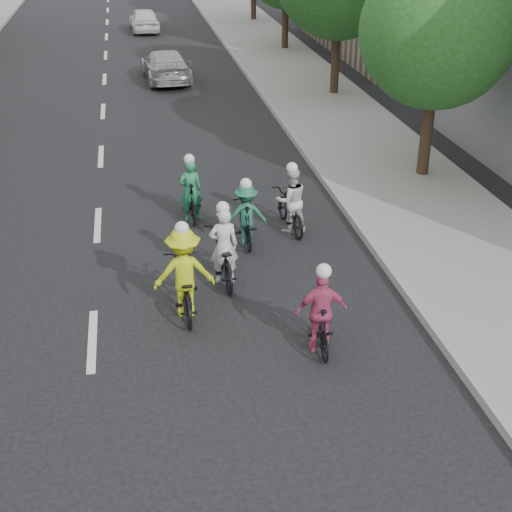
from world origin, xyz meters
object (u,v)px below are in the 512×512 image
object	(u,v)px
cyclist_4	(184,280)
cyclist_2	(191,196)
cyclist_1	(246,218)
cyclist_5	(321,318)
cyclist_3	(223,254)
cyclist_0	(290,206)
follow_car_lead	(166,66)
follow_car_trail	(144,20)

from	to	relation	value
cyclist_4	cyclist_2	bearing A→B (deg)	-97.30
cyclist_1	cyclist_4	size ratio (longest dim) A/B	0.87
cyclist_2	cyclist_5	xyz separation A→B (m)	(1.66, -5.90, 0.03)
cyclist_2	cyclist_3	distance (m)	3.19
cyclist_0	cyclist_2	xyz separation A→B (m)	(-2.22, 1.05, -0.01)
cyclist_1	cyclist_3	distance (m)	1.75
cyclist_0	cyclist_3	size ratio (longest dim) A/B	0.94
cyclist_5	cyclist_1	bearing A→B (deg)	-78.89
cyclist_0	follow_car_lead	size ratio (longest dim) A/B	0.42
cyclist_1	cyclist_2	bearing A→B (deg)	-54.77
cyclist_3	follow_car_trail	distance (m)	29.52
cyclist_3	follow_car_trail	xyz separation A→B (m)	(-0.48, 29.52, 0.06)
cyclist_1	cyclist_2	xyz separation A→B (m)	(-1.08, 1.58, -0.03)
cyclist_4	follow_car_trail	xyz separation A→B (m)	(0.41, 30.66, -0.05)
cyclist_4	follow_car_lead	distance (m)	18.63
cyclist_4	cyclist_1	bearing A→B (deg)	-120.83
cyclist_1	cyclist_2	world-z (taller)	cyclist_2
cyclist_2	cyclist_3	xyz separation A→B (m)	(0.36, -3.17, -0.00)
cyclist_3	cyclist_0	bearing A→B (deg)	-132.14
cyclist_0	cyclist_1	bearing A→B (deg)	19.25
cyclist_5	cyclist_4	bearing A→B (deg)	-32.57
cyclist_4	follow_car_lead	size ratio (longest dim) A/B	0.44
cyclist_1	cyclist_4	xyz separation A→B (m)	(-1.60, -2.73, 0.09)
cyclist_3	cyclist_4	distance (m)	1.45
cyclist_3	cyclist_2	bearing A→B (deg)	-84.43
cyclist_0	follow_car_trail	bearing A→B (deg)	-90.91
cyclist_2	follow_car_trail	distance (m)	26.35
cyclist_0	cyclist_3	distance (m)	2.82
cyclist_2	follow_car_trail	bearing A→B (deg)	-91.50
cyclist_1	cyclist_0	bearing A→B (deg)	-154.10
follow_car_lead	cyclist_4	bearing A→B (deg)	83.34
cyclist_2	cyclist_1	bearing A→B (deg)	122.61
cyclist_3	cyclist_4	bearing A→B (deg)	51.23
cyclist_5	cyclist_0	bearing A→B (deg)	-93.12
cyclist_0	follow_car_lead	xyz separation A→B (m)	(-1.90, 15.35, 0.03)
cyclist_4	follow_car_lead	xyz separation A→B (m)	(0.85, 18.61, -0.07)
cyclist_2	cyclist_4	distance (m)	4.34
cyclist_0	follow_car_trail	size ratio (longest dim) A/B	0.48
cyclist_3	cyclist_4	size ratio (longest dim) A/B	1.01
cyclist_0	cyclist_4	distance (m)	4.26
cyclist_0	cyclist_4	world-z (taller)	cyclist_4
cyclist_3	follow_car_lead	distance (m)	17.47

